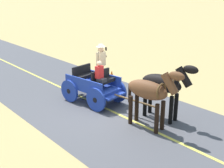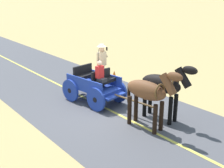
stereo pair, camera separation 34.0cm
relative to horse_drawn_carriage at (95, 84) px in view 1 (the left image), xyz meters
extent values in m
plane|color=tan|center=(0.10, 0.90, -0.82)|extent=(200.00, 200.00, 0.00)
cube|color=#4C4C51|center=(0.10, 0.90, -0.81)|extent=(5.87, 160.00, 0.01)
cube|color=#DBCC4C|center=(0.10, 0.90, -0.81)|extent=(0.12, 160.00, 0.00)
cube|color=#1E3899|center=(0.01, -0.08, -0.16)|extent=(1.49, 2.35, 0.12)
cube|color=#1E3899|center=(-0.55, -0.16, 0.12)|extent=(0.35, 2.08, 0.44)
cube|color=#1E3899|center=(0.58, 0.00, 0.12)|extent=(0.35, 2.08, 0.44)
cube|color=#1E3899|center=(-0.15, 1.13, -0.26)|extent=(1.10, 0.39, 0.08)
cube|color=#1E3899|center=(0.18, -1.27, -0.34)|extent=(0.74, 0.30, 0.06)
cube|color=black|center=(-0.07, 0.52, 0.22)|extent=(1.06, 0.50, 0.14)
cube|color=black|center=(-0.04, 0.34, 0.44)|extent=(1.02, 0.22, 0.44)
cube|color=black|center=(0.08, -0.57, 0.22)|extent=(1.06, 0.50, 0.14)
cube|color=black|center=(0.11, -0.75, 0.44)|extent=(1.02, 0.22, 0.44)
cylinder|color=#1E3899|center=(-0.74, 0.59, -0.34)|extent=(0.23, 0.96, 0.96)
cylinder|color=black|center=(-0.74, 0.59, -0.34)|extent=(0.15, 0.23, 0.21)
cylinder|color=#1E3899|center=(0.55, 0.77, -0.34)|extent=(0.23, 0.96, 0.96)
cylinder|color=black|center=(0.55, 0.77, -0.34)|extent=(0.15, 0.23, 0.21)
cylinder|color=#1E3899|center=(-0.52, -0.94, -0.34)|extent=(0.23, 0.96, 0.96)
cylinder|color=black|center=(-0.52, -0.94, -0.34)|extent=(0.15, 0.23, 0.21)
cylinder|color=#1E3899|center=(0.77, -0.75, -0.34)|extent=(0.23, 0.96, 0.96)
cylinder|color=black|center=(0.77, -0.75, -0.34)|extent=(0.15, 0.23, 0.21)
cylinder|color=brown|center=(-0.29, 2.10, -0.21)|extent=(0.35, 1.99, 0.07)
cylinder|color=black|center=(0.23, 0.56, 0.92)|extent=(0.02, 0.02, 1.30)
cylinder|color=#2D2D33|center=(-0.18, 0.22, 0.35)|extent=(0.22, 0.22, 0.90)
cube|color=tan|center=(-0.18, 0.22, 1.08)|extent=(0.37, 0.27, 0.56)
sphere|color=tan|center=(-0.18, 0.22, 1.48)|extent=(0.22, 0.22, 0.22)
cylinder|color=beige|center=(-0.18, 0.22, 1.58)|extent=(0.36, 0.36, 0.01)
cylinder|color=beige|center=(-0.18, 0.22, 1.63)|extent=(0.20, 0.20, 0.10)
cylinder|color=tan|center=(-0.36, 0.24, 1.26)|extent=(0.27, 0.12, 0.32)
cube|color=black|center=(-0.43, 0.25, 1.46)|extent=(0.03, 0.07, 0.14)
cube|color=#2D2D33|center=(0.16, 0.67, 0.36)|extent=(0.32, 0.36, 0.14)
cube|color=red|center=(0.18, 0.55, 0.67)|extent=(0.32, 0.24, 0.48)
sphere|color=beige|center=(0.18, 0.55, 1.02)|extent=(0.20, 0.20, 0.20)
ellipsoid|color=black|center=(-0.85, 2.83, 0.55)|extent=(0.80, 1.63, 0.64)
cylinder|color=black|center=(-1.12, 3.33, -0.29)|extent=(0.15, 0.15, 1.05)
cylinder|color=black|center=(-0.76, 3.39, -0.29)|extent=(0.15, 0.15, 1.05)
cylinder|color=black|center=(-0.94, 2.26, -0.29)|extent=(0.15, 0.15, 1.05)
cylinder|color=black|center=(-0.58, 2.32, -0.29)|extent=(0.15, 0.15, 1.05)
cylinder|color=black|center=(-0.99, 3.66, 0.95)|extent=(0.36, 0.68, 0.73)
ellipsoid|color=black|center=(-1.02, 3.87, 1.26)|extent=(0.30, 0.57, 0.28)
cube|color=black|center=(-0.98, 3.64, 0.99)|extent=(0.14, 0.51, 0.56)
cylinder|color=black|center=(-0.73, 2.09, 0.25)|extent=(0.11, 0.11, 0.70)
torus|color=brown|center=(-0.94, 3.36, 0.63)|extent=(0.55, 0.16, 0.55)
ellipsoid|color=brown|center=(0.05, 2.95, 0.55)|extent=(0.75, 1.62, 0.64)
cylinder|color=black|center=(-0.20, 3.47, -0.29)|extent=(0.15, 0.15, 1.05)
cylinder|color=black|center=(0.16, 3.52, -0.29)|extent=(0.15, 0.15, 1.05)
cylinder|color=black|center=(-0.06, 2.39, -0.29)|extent=(0.15, 0.15, 1.05)
cylinder|color=black|center=(0.30, 2.43, -0.29)|extent=(0.15, 0.15, 1.05)
cylinder|color=brown|center=(-0.06, 3.79, 0.95)|extent=(0.34, 0.68, 0.73)
ellipsoid|color=brown|center=(-0.09, 4.01, 1.26)|extent=(0.29, 0.56, 0.28)
cube|color=black|center=(-0.06, 3.77, 0.99)|extent=(0.12, 0.51, 0.56)
cylinder|color=black|center=(0.14, 2.22, 0.25)|extent=(0.11, 0.11, 0.70)
torus|color=brown|center=(-0.02, 3.49, 0.63)|extent=(0.55, 0.14, 0.55)
cone|color=orange|center=(-2.58, -1.85, -0.57)|extent=(0.32, 0.32, 0.50)
camera|label=1|loc=(7.00, 9.05, 3.88)|focal=46.43mm
camera|label=2|loc=(6.75, 9.27, 3.88)|focal=46.43mm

